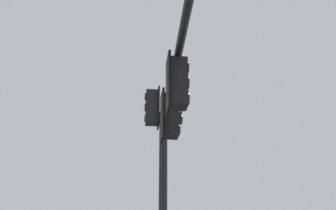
% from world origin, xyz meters
% --- Properties ---
extents(signal_mast_assembly, '(4.69, 2.80, 6.21)m').
position_xyz_m(signal_mast_assembly, '(0.15, -0.97, 4.42)').
color(signal_mast_assembly, black).
rests_on(signal_mast_assembly, ground).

